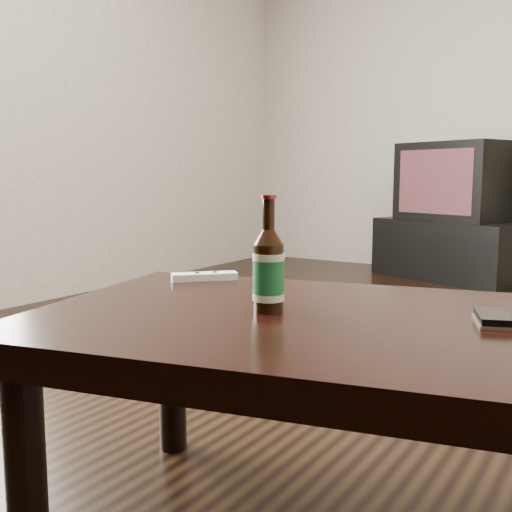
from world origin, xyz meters
The scene contains 7 objects.
floor centered at (0.00, 0.00, -0.01)m, with size 5.00×6.00×0.01m, color black.
tv_stand centered at (-0.62, 2.62, 0.22)m, with size 1.09×0.54×0.44m, color black.
tv centered at (-0.62, 2.62, 0.72)m, with size 0.88×0.72×0.57m.
coffee_table centered at (0.10, -0.81, 0.42)m, with size 1.43×1.03×0.48m.
beer_bottle centered at (-0.08, -0.86, 0.57)m, with size 0.08×0.08×0.24m.
phone centered at (0.33, -0.72, 0.49)m, with size 0.09×0.12×0.02m.
remote centered at (-0.42, -0.63, 0.49)m, with size 0.15×0.16×0.02m.
Camera 1 is at (0.55, -1.87, 0.76)m, focal length 42.00 mm.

